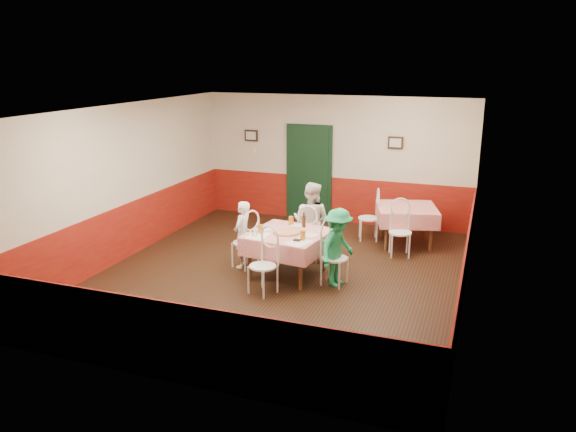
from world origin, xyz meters
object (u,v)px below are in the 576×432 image
(main_table, at_px, (288,254))
(glass_a, at_px, (260,229))
(chair_left, at_px, (245,243))
(diner_far, at_px, (311,221))
(beer_bottle, at_px, (304,221))
(diner_right, at_px, (338,247))
(pizza, at_px, (287,232))
(wallet, at_px, (297,240))
(chair_second_b, at_px, (400,233))
(chair_near, at_px, (263,266))
(glass_b, at_px, (303,235))
(glass_c, at_px, (291,221))
(chair_second_a, at_px, (369,218))
(chair_right, at_px, (335,258))
(second_table, at_px, (406,225))
(diner_left, at_px, (242,234))
(chair_far, at_px, (310,236))

(main_table, xyz_separation_m, glass_a, (-0.42, -0.19, 0.46))
(chair_left, bearing_deg, diner_far, 151.54)
(beer_bottle, height_order, diner_right, diner_right)
(pizza, xyz_separation_m, wallet, (0.30, -0.33, -0.00))
(main_table, distance_m, chair_second_b, 2.30)
(beer_bottle, bearing_deg, pizza, -111.79)
(chair_near, relative_size, glass_b, 5.81)
(glass_c, distance_m, beer_bottle, 0.26)
(chair_second_a, bearing_deg, beer_bottle, -35.68)
(chair_right, xyz_separation_m, diner_far, (-0.72, 1.01, 0.27))
(chair_right, bearing_deg, beer_bottle, 63.31)
(main_table, relative_size, chair_second_b, 1.36)
(glass_a, distance_m, wallet, 0.72)
(glass_a, relative_size, wallet, 1.35)
(diner_far, bearing_deg, chair_second_b, -148.90)
(glass_c, bearing_deg, pizza, -79.51)
(chair_near, xyz_separation_m, diner_far, (0.24, 1.73, 0.27))
(main_table, height_order, glass_a, glass_a)
(chair_left, height_order, chair_right, same)
(beer_bottle, bearing_deg, wallet, -79.92)
(glass_a, xyz_separation_m, diner_far, (0.54, 1.08, -0.11))
(pizza, relative_size, glass_c, 2.83)
(second_table, distance_m, glass_b, 2.99)
(chair_second_b, distance_m, glass_c, 2.13)
(pizza, distance_m, glass_b, 0.46)
(diner_right, bearing_deg, diner_left, 97.66)
(pizza, distance_m, diner_far, 0.93)
(glass_b, distance_m, glass_c, 0.86)
(pizza, bearing_deg, diner_far, 81.51)
(chair_left, distance_m, diner_right, 1.76)
(main_table, bearing_deg, second_table, 55.68)
(chair_near, height_order, diner_right, diner_right)
(chair_right, xyz_separation_m, diner_right, (0.05, -0.01, 0.19))
(main_table, height_order, wallet, wallet)
(chair_right, height_order, glass_a, glass_a)
(glass_c, bearing_deg, diner_right, -29.51)
(beer_bottle, bearing_deg, glass_a, -134.86)
(second_table, height_order, diner_left, diner_left)
(chair_far, distance_m, pizza, 0.93)
(glass_b, relative_size, wallet, 1.41)
(glass_c, bearing_deg, chair_far, 61.76)
(chair_second_b, xyz_separation_m, diner_left, (-2.52, -1.51, 0.15))
(main_table, xyz_separation_m, chair_left, (-0.84, 0.11, 0.08))
(glass_b, xyz_separation_m, beer_bottle, (-0.20, 0.67, 0.04))
(chair_far, height_order, pizza, chair_far)
(second_table, bearing_deg, chair_second_a, 180.00)
(second_table, bearing_deg, diner_far, -135.28)
(chair_near, height_order, diner_far, diner_far)
(chair_far, height_order, chair_second_a, same)
(chair_near, relative_size, diner_right, 0.70)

